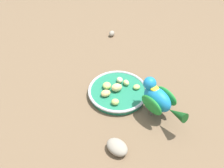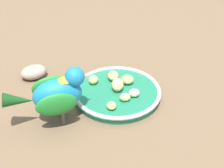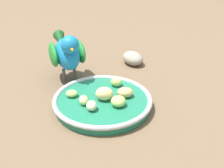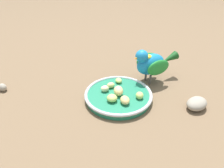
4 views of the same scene
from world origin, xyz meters
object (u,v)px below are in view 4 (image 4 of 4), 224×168
object	(u,v)px
apple_piece_6	(112,98)
parrot	(152,63)
apple_piece_0	(118,91)
pebble_0	(2,87)
apple_piece_1	(140,95)
apple_piece_5	(105,89)
feeding_bowl	(118,95)
apple_piece_4	(125,100)
apple_piece_3	(111,85)
apple_piece_2	(119,81)
rock_large	(197,104)

from	to	relation	value
apple_piece_6	parrot	world-z (taller)	parrot
apple_piece_0	pebble_0	size ratio (longest dim) A/B	1.20
apple_piece_1	apple_piece_5	bearing A→B (deg)	-33.44
feeding_bowl	apple_piece_4	xyz separation A→B (m)	(-0.01, 0.05, 0.02)
apple_piece_3	apple_piece_1	bearing A→B (deg)	132.57
apple_piece_1	apple_piece_3	size ratio (longest dim) A/B	1.04
feeding_bowl	apple_piece_6	distance (m)	0.05
apple_piece_2	parrot	bearing A→B (deg)	-175.67
apple_piece_0	apple_piece_1	world-z (taller)	apple_piece_0
apple_piece_5	apple_piece_6	world-z (taller)	apple_piece_6
apple_piece_4	apple_piece_5	xyz separation A→B (m)	(0.04, -0.08, -0.00)
apple_piece_3	apple_piece_6	distance (m)	0.07
apple_piece_0	apple_piece_2	xyz separation A→B (m)	(-0.02, -0.07, -0.01)
apple_piece_1	apple_piece_6	xyz separation A→B (m)	(0.08, -0.01, 0.00)
apple_piece_0	apple_piece_6	bearing A→B (deg)	44.11
apple_piece_1	apple_piece_6	bearing A→B (deg)	-4.31
apple_piece_6	apple_piece_3	bearing A→B (deg)	-101.18
apple_piece_2	pebble_0	bearing A→B (deg)	-11.21
parrot	pebble_0	xyz separation A→B (m)	(0.50, -0.07, -0.06)
apple_piece_5	rock_large	distance (m)	0.28
apple_piece_6	rock_large	xyz separation A→B (m)	(-0.24, 0.07, -0.01)
apple_piece_6	parrot	size ratio (longest dim) A/B	0.17
apple_piece_1	parrot	distance (m)	0.15
apple_piece_4	apple_piece_6	bearing A→B (deg)	-28.51
apple_piece_6	parrot	xyz separation A→B (m)	(-0.17, -0.11, 0.05)
apple_piece_2	parrot	xyz separation A→B (m)	(-0.12, -0.01, 0.05)
apple_piece_5	rock_large	bearing A→B (deg)	152.88
apple_piece_0	apple_piece_2	size ratio (longest dim) A/B	1.47
parrot	apple_piece_1	bearing A→B (deg)	40.53
apple_piece_5	apple_piece_1	bearing A→B (deg)	146.56
apple_piece_5	rock_large	size ratio (longest dim) A/B	0.38
apple_piece_3	rock_large	size ratio (longest dim) A/B	0.37
apple_piece_4	pebble_0	size ratio (longest dim) A/B	1.11
apple_piece_5	rock_large	xyz separation A→B (m)	(-0.25, 0.13, -0.01)
apple_piece_4	apple_piece_6	size ratio (longest dim) A/B	1.10
apple_piece_1	apple_piece_3	xyz separation A→B (m)	(0.07, -0.08, -0.00)
apple_piece_5	apple_piece_4	bearing A→B (deg)	120.77
apple_piece_2	pebble_0	size ratio (longest dim) A/B	0.82
apple_piece_0	apple_piece_6	distance (m)	0.04
apple_piece_5	parrot	world-z (taller)	parrot
feeding_bowl	apple_piece_0	world-z (taller)	apple_piece_0
parrot	apple_piece_3	bearing A→B (deg)	-0.34
pebble_0	apple_piece_3	bearing A→B (deg)	163.89
apple_piece_4	apple_piece_5	distance (m)	0.09
apple_piece_5	parrot	size ratio (longest dim) A/B	0.14
apple_piece_1	rock_large	xyz separation A→B (m)	(-0.16, 0.07, -0.01)
feeding_bowl	apple_piece_6	size ratio (longest dim) A/B	6.77
apple_piece_3	apple_piece_4	world-z (taller)	apple_piece_4
apple_piece_0	apple_piece_5	xyz separation A→B (m)	(0.04, -0.03, -0.00)
apple_piece_0	apple_piece_1	bearing A→B (deg)	150.41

